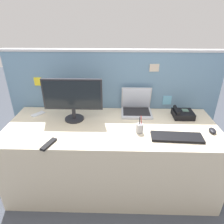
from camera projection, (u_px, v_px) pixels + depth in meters
ground_plane at (112, 182)px, 2.26m from camera, size 10.00×10.00×0.00m
desk at (112, 156)px, 2.10m from camera, size 2.02×0.78×0.73m
cubicle_divider at (113, 110)px, 2.34m from camera, size 2.30×0.08×1.36m
desktop_monitor at (73, 97)px, 1.95m from camera, size 0.57×0.19×0.42m
laptop at (136, 107)px, 2.17m from camera, size 0.32×0.27×0.26m
desk_phone at (182, 114)px, 2.08m from camera, size 0.20×0.19×0.10m
keyboard_main at (177, 137)px, 1.74m from camera, size 0.44×0.17×0.02m
computer_mouse_right_hand at (213, 131)px, 1.82m from camera, size 0.07×0.11×0.03m
pen_cup at (140, 128)px, 1.81m from camera, size 0.06×0.06×0.16m
cell_phone_white_slab at (38, 114)px, 2.14m from camera, size 0.13×0.15×0.01m
tv_remote at (49, 144)px, 1.65m from camera, size 0.10×0.17×0.02m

